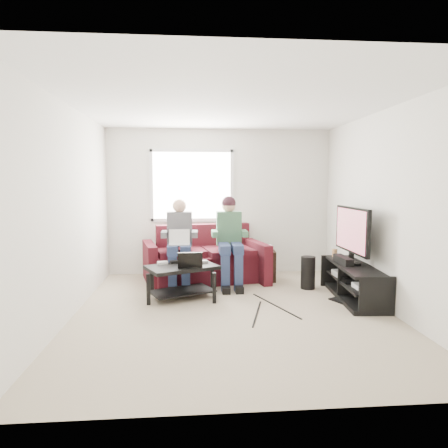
{
  "coord_description": "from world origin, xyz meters",
  "views": [
    {
      "loc": [
        -0.52,
        -4.95,
        1.66
      ],
      "look_at": [
        -0.06,
        0.6,
        1.07
      ],
      "focal_mm": 32.0,
      "sensor_mm": 36.0,
      "label": 1
    }
  ],
  "objects_px": {
    "tv_stand": "(353,284)",
    "subwoofer": "(308,273)",
    "tv": "(352,232)",
    "end_table": "(265,265)",
    "sofa": "(204,261)",
    "coffee_table": "(182,274)"
  },
  "relations": [
    {
      "from": "tv_stand",
      "to": "subwoofer",
      "type": "bearing_deg",
      "value": 128.57
    },
    {
      "from": "tv",
      "to": "end_table",
      "type": "xyz_separation_m",
      "value": [
        -1.05,
        1.07,
        -0.68
      ]
    },
    {
      "from": "tv_stand",
      "to": "tv",
      "type": "bearing_deg",
      "value": 91.47
    },
    {
      "from": "tv_stand",
      "to": "subwoofer",
      "type": "xyz_separation_m",
      "value": [
        -0.48,
        0.6,
        0.03
      ]
    },
    {
      "from": "sofa",
      "to": "end_table",
      "type": "height_order",
      "value": "sofa"
    },
    {
      "from": "tv",
      "to": "subwoofer",
      "type": "relative_size",
      "value": 2.17
    },
    {
      "from": "coffee_table",
      "to": "tv",
      "type": "distance_m",
      "value": 2.5
    },
    {
      "from": "sofa",
      "to": "end_table",
      "type": "distance_m",
      "value": 1.03
    },
    {
      "from": "sofa",
      "to": "tv_stand",
      "type": "distance_m",
      "value": 2.44
    },
    {
      "from": "coffee_table",
      "to": "tv",
      "type": "xyz_separation_m",
      "value": [
        2.43,
        -0.13,
        0.6
      ]
    },
    {
      "from": "sofa",
      "to": "coffee_table",
      "type": "height_order",
      "value": "sofa"
    },
    {
      "from": "coffee_table",
      "to": "tv_stand",
      "type": "bearing_deg",
      "value": -5.36
    },
    {
      "from": "sofa",
      "to": "tv_stand",
      "type": "height_order",
      "value": "sofa"
    },
    {
      "from": "tv_stand",
      "to": "end_table",
      "type": "distance_m",
      "value": 1.57
    },
    {
      "from": "tv",
      "to": "sofa",
      "type": "bearing_deg",
      "value": 150.38
    },
    {
      "from": "sofa",
      "to": "coffee_table",
      "type": "relative_size",
      "value": 1.94
    },
    {
      "from": "tv",
      "to": "end_table",
      "type": "relative_size",
      "value": 1.81
    },
    {
      "from": "subwoofer",
      "to": "tv",
      "type": "bearing_deg",
      "value": -46.43
    },
    {
      "from": "coffee_table",
      "to": "subwoofer",
      "type": "height_order",
      "value": "subwoofer"
    },
    {
      "from": "tv_stand",
      "to": "tv",
      "type": "xyz_separation_m",
      "value": [
        -0.0,
        0.1,
        0.73
      ]
    },
    {
      "from": "tv",
      "to": "subwoofer",
      "type": "distance_m",
      "value": 0.99
    },
    {
      "from": "coffee_table",
      "to": "subwoofer",
      "type": "xyz_separation_m",
      "value": [
        1.95,
        0.37,
        -0.1
      ]
    }
  ]
}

